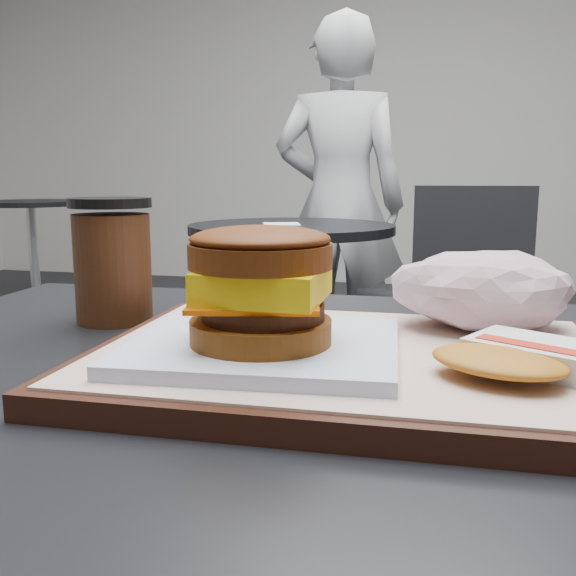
# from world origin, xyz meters

# --- Properties ---
(customer_table) EXTENTS (0.80, 0.60, 0.77)m
(customer_table) POSITION_xyz_m (0.00, 0.00, 0.58)
(customer_table) COLOR #A5A5AA
(customer_table) RESTS_ON ground
(serving_tray) EXTENTS (0.38, 0.28, 0.02)m
(serving_tray) POSITION_xyz_m (0.06, -0.02, 0.78)
(serving_tray) COLOR black
(serving_tray) RESTS_ON customer_table
(breakfast_sandwich) EXTENTS (0.20, 0.18, 0.09)m
(breakfast_sandwich) POSITION_xyz_m (-0.00, -0.05, 0.83)
(breakfast_sandwich) COLOR white
(breakfast_sandwich) RESTS_ON serving_tray
(hash_brown) EXTENTS (0.14, 0.12, 0.02)m
(hash_brown) POSITION_xyz_m (0.17, -0.05, 0.80)
(hash_brown) COLOR silver
(hash_brown) RESTS_ON serving_tray
(crumpled_wrapper) EXTENTS (0.15, 0.12, 0.07)m
(crumpled_wrapper) POSITION_xyz_m (0.16, 0.07, 0.82)
(crumpled_wrapper) COLOR silver
(crumpled_wrapper) RESTS_ON serving_tray
(coffee_cup) EXTENTS (0.08, 0.08, 0.12)m
(coffee_cup) POSITION_xyz_m (-0.20, 0.11, 0.83)
(coffee_cup) COLOR #3C1D0E
(coffee_cup) RESTS_ON customer_table
(neighbor_table) EXTENTS (0.70, 0.70, 0.75)m
(neighbor_table) POSITION_xyz_m (-0.35, 1.65, 0.55)
(neighbor_table) COLOR black
(neighbor_table) RESTS_ON ground
(napkin) EXTENTS (0.15, 0.15, 0.00)m
(napkin) POSITION_xyz_m (-0.38, 1.62, 0.75)
(napkin) COLOR white
(napkin) RESTS_ON neighbor_table
(neighbor_chair) EXTENTS (0.61, 0.44, 0.88)m
(neighbor_chair) POSITION_xyz_m (0.13, 1.77, 0.51)
(neighbor_chair) COLOR #B4B4B9
(neighbor_chair) RESTS_ON ground
(patron) EXTENTS (0.58, 0.39, 1.57)m
(patron) POSITION_xyz_m (-0.28, 2.33, 0.79)
(patron) COLOR #BABABF
(patron) RESTS_ON ground
(bg_table_mid) EXTENTS (0.66, 0.66, 0.75)m
(bg_table_mid) POSITION_xyz_m (-2.40, 3.20, 0.56)
(bg_table_mid) COLOR black
(bg_table_mid) RESTS_ON ground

